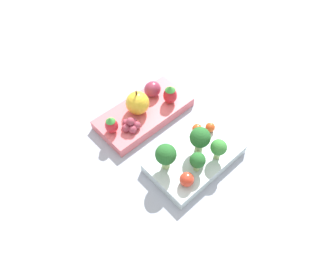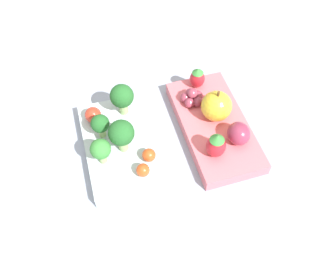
{
  "view_description": "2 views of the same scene",
  "coord_description": "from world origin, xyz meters",
  "px_view_note": "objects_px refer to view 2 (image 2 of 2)",
  "views": [
    {
      "loc": [
        0.25,
        0.31,
        0.52
      ],
      "look_at": [
        0.0,
        0.0,
        0.03
      ],
      "focal_mm": 32.0,
      "sensor_mm": 36.0,
      "label": 1
    },
    {
      "loc": [
        -0.36,
        0.08,
        0.53
      ],
      "look_at": [
        0.0,
        0.0,
        0.03
      ],
      "focal_mm": 40.0,
      "sensor_mm": 36.0,
      "label": 2
    }
  ],
  "objects_px": {
    "bento_box_savoury": "(120,146)",
    "broccoli_floret_3": "(100,124)",
    "broccoli_floret_1": "(122,97)",
    "apple": "(216,106)",
    "strawberry_1": "(216,145)",
    "cherry_tomato_2": "(93,115)",
    "cherry_tomato_0": "(143,170)",
    "plum": "(239,134)",
    "cherry_tomato_1": "(149,155)",
    "strawberry_0": "(197,78)",
    "broccoli_floret_0": "(101,150)",
    "bento_box_fruit": "(214,126)",
    "grape_cluster": "(192,97)",
    "broccoli_floret_2": "(121,134)"
  },
  "relations": [
    {
      "from": "bento_box_fruit",
      "to": "plum",
      "type": "relative_size",
      "value": 5.65
    },
    {
      "from": "broccoli_floret_3",
      "to": "plum",
      "type": "relative_size",
      "value": 1.16
    },
    {
      "from": "cherry_tomato_0",
      "to": "grape_cluster",
      "type": "xyz_separation_m",
      "value": [
        0.13,
        -0.11,
        0.0
      ]
    },
    {
      "from": "broccoli_floret_1",
      "to": "apple",
      "type": "relative_size",
      "value": 1.0
    },
    {
      "from": "bento_box_savoury",
      "to": "plum",
      "type": "height_order",
      "value": "plum"
    },
    {
      "from": "cherry_tomato_2",
      "to": "apple",
      "type": "height_order",
      "value": "apple"
    },
    {
      "from": "bento_box_savoury",
      "to": "broccoli_floret_3",
      "type": "relative_size",
      "value": 4.24
    },
    {
      "from": "cherry_tomato_1",
      "to": "bento_box_savoury",
      "type": "bearing_deg",
      "value": 44.85
    },
    {
      "from": "cherry_tomato_2",
      "to": "strawberry_1",
      "type": "distance_m",
      "value": 0.21
    },
    {
      "from": "broccoli_floret_3",
      "to": "cherry_tomato_1",
      "type": "relative_size",
      "value": 2.15
    },
    {
      "from": "broccoli_floret_2",
      "to": "strawberry_1",
      "type": "xyz_separation_m",
      "value": [
        -0.04,
        -0.14,
        -0.02
      ]
    },
    {
      "from": "cherry_tomato_0",
      "to": "plum",
      "type": "height_order",
      "value": "plum"
    },
    {
      "from": "bento_box_fruit",
      "to": "grape_cluster",
      "type": "xyz_separation_m",
      "value": [
        0.05,
        0.03,
        0.02
      ]
    },
    {
      "from": "apple",
      "to": "strawberry_1",
      "type": "distance_m",
      "value": 0.08
    },
    {
      "from": "cherry_tomato_1",
      "to": "strawberry_0",
      "type": "xyz_separation_m",
      "value": [
        0.14,
        -0.11,
        0.01
      ]
    },
    {
      "from": "broccoli_floret_1",
      "to": "broccoli_floret_0",
      "type": "bearing_deg",
      "value": 153.68
    },
    {
      "from": "bento_box_savoury",
      "to": "bento_box_fruit",
      "type": "xyz_separation_m",
      "value": [
        0.01,
        -0.16,
        0.0
      ]
    },
    {
      "from": "broccoli_floret_0",
      "to": "grape_cluster",
      "type": "height_order",
      "value": "broccoli_floret_0"
    },
    {
      "from": "broccoli_floret_3",
      "to": "cherry_tomato_1",
      "type": "xyz_separation_m",
      "value": [
        -0.06,
        -0.07,
        -0.02
      ]
    },
    {
      "from": "strawberry_1",
      "to": "apple",
      "type": "bearing_deg",
      "value": -16.41
    },
    {
      "from": "cherry_tomato_2",
      "to": "strawberry_0",
      "type": "xyz_separation_m",
      "value": [
        0.04,
        -0.19,
        0.01
      ]
    },
    {
      "from": "broccoli_floret_1",
      "to": "broccoli_floret_3",
      "type": "height_order",
      "value": "broccoli_floret_1"
    },
    {
      "from": "strawberry_0",
      "to": "grape_cluster",
      "type": "height_order",
      "value": "strawberry_0"
    },
    {
      "from": "cherry_tomato_2",
      "to": "plum",
      "type": "bearing_deg",
      "value": -111.72
    },
    {
      "from": "broccoli_floret_1",
      "to": "cherry_tomato_2",
      "type": "bearing_deg",
      "value": 98.08
    },
    {
      "from": "broccoli_floret_0",
      "to": "cherry_tomato_1",
      "type": "height_order",
      "value": "broccoli_floret_0"
    },
    {
      "from": "cherry_tomato_0",
      "to": "apple",
      "type": "height_order",
      "value": "apple"
    },
    {
      "from": "plum",
      "to": "broccoli_floret_1",
      "type": "bearing_deg",
      "value": 60.68
    },
    {
      "from": "strawberry_0",
      "to": "broccoli_floret_3",
      "type": "bearing_deg",
      "value": 112.99
    },
    {
      "from": "broccoli_floret_0",
      "to": "strawberry_0",
      "type": "xyz_separation_m",
      "value": [
        0.13,
        -0.19,
        -0.01
      ]
    },
    {
      "from": "strawberry_0",
      "to": "plum",
      "type": "xyz_separation_m",
      "value": [
        -0.13,
        -0.03,
        -0.0
      ]
    },
    {
      "from": "cherry_tomato_1",
      "to": "plum",
      "type": "xyz_separation_m",
      "value": [
        0.01,
        -0.15,
        0.01
      ]
    },
    {
      "from": "cherry_tomato_1",
      "to": "cherry_tomato_0",
      "type": "bearing_deg",
      "value": 151.06
    },
    {
      "from": "cherry_tomato_0",
      "to": "cherry_tomato_2",
      "type": "relative_size",
      "value": 0.76
    },
    {
      "from": "bento_box_savoury",
      "to": "broccoli_floret_2",
      "type": "height_order",
      "value": "broccoli_floret_2"
    },
    {
      "from": "apple",
      "to": "strawberry_1",
      "type": "xyz_separation_m",
      "value": [
        -0.07,
        0.02,
        -0.0
      ]
    },
    {
      "from": "cherry_tomato_0",
      "to": "cherry_tomato_1",
      "type": "height_order",
      "value": "same"
    },
    {
      "from": "strawberry_0",
      "to": "grape_cluster",
      "type": "xyz_separation_m",
      "value": [
        -0.04,
        0.02,
        -0.01
      ]
    },
    {
      "from": "broccoli_floret_3",
      "to": "grape_cluster",
      "type": "relative_size",
      "value": 1.14
    },
    {
      "from": "broccoli_floret_3",
      "to": "plum",
      "type": "xyz_separation_m",
      "value": [
        -0.06,
        -0.22,
        -0.01
      ]
    },
    {
      "from": "cherry_tomato_1",
      "to": "broccoli_floret_3",
      "type": "bearing_deg",
      "value": 47.55
    },
    {
      "from": "cherry_tomato_2",
      "to": "grape_cluster",
      "type": "relative_size",
      "value": 0.67
    },
    {
      "from": "apple",
      "to": "strawberry_1",
      "type": "relative_size",
      "value": 1.28
    },
    {
      "from": "broccoli_floret_3",
      "to": "strawberry_0",
      "type": "xyz_separation_m",
      "value": [
        0.08,
        -0.18,
        -0.01
      ]
    },
    {
      "from": "plum",
      "to": "grape_cluster",
      "type": "distance_m",
      "value": 0.11
    },
    {
      "from": "bento_box_fruit",
      "to": "cherry_tomato_1",
      "type": "height_order",
      "value": "cherry_tomato_1"
    },
    {
      "from": "broccoli_floret_0",
      "to": "apple",
      "type": "distance_m",
      "value": 0.21
    },
    {
      "from": "broccoli_floret_3",
      "to": "strawberry_0",
      "type": "height_order",
      "value": "broccoli_floret_3"
    },
    {
      "from": "bento_box_fruit",
      "to": "broccoli_floret_3",
      "type": "xyz_separation_m",
      "value": [
        0.01,
        0.19,
        0.04
      ]
    },
    {
      "from": "cherry_tomato_2",
      "to": "strawberry_0",
      "type": "bearing_deg",
      "value": -77.66
    }
  ]
}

